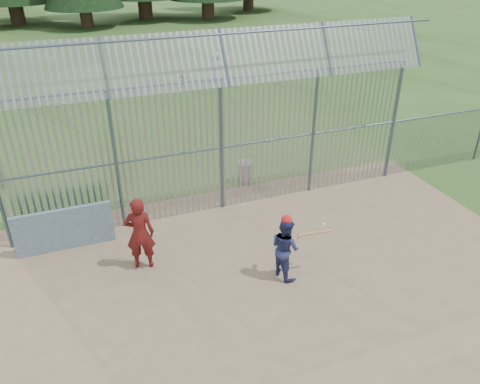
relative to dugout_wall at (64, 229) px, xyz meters
name	(u,v)px	position (x,y,z in m)	size (l,w,h in m)	color
ground	(269,274)	(4.60, -2.90, -0.62)	(120.00, 120.00, 0.00)	#2D511E
dirt_infield	(277,286)	(4.60, -3.40, -0.61)	(14.00, 10.00, 0.02)	#756047
dugout_wall	(64,229)	(0.00, 0.00, 0.00)	(2.50, 0.12, 1.20)	#38566B
batter	(285,248)	(4.93, -3.07, 0.20)	(0.78, 0.61, 1.61)	navy
onlooker	(140,233)	(1.76, -1.48, 0.38)	(0.71, 0.47, 1.95)	maroon
bg_kid_standing	(217,67)	(8.92, 14.16, 0.23)	(0.83, 0.54, 1.70)	gray
bg_kid_seated	(184,80)	(6.82, 13.58, -0.14)	(0.56, 0.23, 0.96)	slate
batting_gear	(293,223)	(5.09, -3.10, 0.89)	(1.25, 0.35, 0.60)	red
trash_can	(245,172)	(5.88, 1.93, -0.24)	(0.56, 0.56, 0.82)	gray
backstop_fence	(280,129)	(6.41, 0.53, 1.74)	(20.09, 0.81, 5.30)	#47566B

